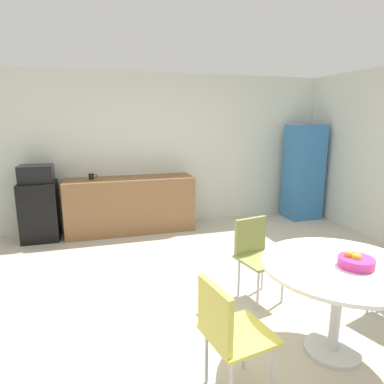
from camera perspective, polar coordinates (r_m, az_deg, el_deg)
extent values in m
plane|color=beige|center=(3.56, 5.99, -18.88)|extent=(6.00, 6.00, 0.00)
cube|color=silver|center=(5.95, -4.83, 7.05)|extent=(6.00, 0.10, 2.60)
cube|color=brown|center=(5.65, -10.39, -2.14)|extent=(2.07, 0.60, 0.90)
cube|color=black|center=(5.69, -24.39, -2.95)|extent=(0.54, 0.54, 0.90)
cube|color=black|center=(5.58, -24.91, 2.83)|extent=(0.48, 0.38, 0.26)
cube|color=#3372B2|center=(6.60, 18.35, 3.22)|extent=(0.60, 0.50, 1.74)
cylinder|color=silver|center=(3.20, 22.66, -23.42)|extent=(0.44, 0.44, 0.03)
cylinder|color=silver|center=(3.00, 23.28, -17.51)|extent=(0.08, 0.08, 0.73)
cylinder|color=white|center=(2.85, 23.88, -11.39)|extent=(1.19, 1.19, 0.03)
cylinder|color=silver|center=(3.64, 15.11, -14.71)|extent=(0.02, 0.02, 0.42)
cylinder|color=silver|center=(3.45, 11.12, -16.07)|extent=(0.02, 0.02, 0.42)
cylinder|color=silver|center=(3.84, 11.84, -12.99)|extent=(0.02, 0.02, 0.42)
cylinder|color=silver|center=(3.67, 7.93, -14.13)|extent=(0.02, 0.02, 0.42)
cube|color=#8C934C|center=(3.55, 11.66, -11.19)|extent=(0.50, 0.50, 0.03)
cube|color=#8C934C|center=(3.61, 9.87, -7.24)|extent=(0.38, 0.11, 0.38)
cylinder|color=silver|center=(2.75, 8.80, -24.05)|extent=(0.02, 0.02, 0.42)
cylinder|color=silver|center=(2.56, 13.35, -27.51)|extent=(0.02, 0.02, 0.42)
cylinder|color=silver|center=(2.62, 2.48, -26.09)|extent=(0.02, 0.02, 0.42)
cube|color=#D8CC4C|center=(2.44, 7.98, -22.79)|extent=(0.49, 0.49, 0.03)
cube|color=#D8CC4C|center=(2.24, 3.86, -19.96)|extent=(0.10, 0.38, 0.38)
cylinder|color=silver|center=(3.74, 27.84, -14.97)|extent=(0.02, 0.02, 0.42)
cylinder|color=#D8338C|center=(2.84, 26.07, -10.65)|extent=(0.26, 0.26, 0.07)
sphere|color=orange|center=(2.83, 25.09, -9.76)|extent=(0.07, 0.07, 0.07)
sphere|color=yellow|center=(2.81, 26.11, -9.99)|extent=(0.07, 0.07, 0.07)
sphere|color=#66B233|center=(2.83, 26.14, -9.87)|extent=(0.07, 0.07, 0.07)
cylinder|color=black|center=(5.56, -16.73, 2.55)|extent=(0.08, 0.08, 0.09)
torus|color=black|center=(5.56, -16.14, 2.63)|extent=(0.06, 0.01, 0.06)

